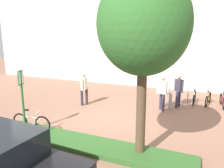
{
  "coord_description": "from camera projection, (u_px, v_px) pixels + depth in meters",
  "views": [
    {
      "loc": [
        3.79,
        -8.04,
        3.54
      ],
      "look_at": [
        -0.33,
        1.47,
        1.3
      ],
      "focal_mm": 34.75,
      "sensor_mm": 36.0,
      "label": 1
    }
  ],
  "objects": [
    {
      "name": "ground_plane",
      "position": [
        106.0,
        120.0,
        9.43
      ],
      "size": [
        60.0,
        60.0,
        0.0
      ],
      "primitive_type": "plane",
      "color": "#936651"
    },
    {
      "name": "building_facade",
      "position": [
        151.0,
        16.0,
        15.18
      ],
      "size": [
        28.0,
        1.2,
        10.0
      ],
      "primitive_type": "cube",
      "color": "silver",
      "rests_on": "ground"
    },
    {
      "name": "planter_strip",
      "position": [
        86.0,
        144.0,
        7.15
      ],
      "size": [
        7.0,
        1.1,
        0.16
      ],
      "primitive_type": "cube",
      "color": "#336028",
      "rests_on": "ground"
    },
    {
      "name": "tree_sidewalk",
      "position": [
        144.0,
        26.0,
        5.81
      ],
      "size": [
        2.54,
        2.54,
        5.28
      ],
      "color": "brown",
      "rests_on": "ground"
    },
    {
      "name": "parking_sign_post",
      "position": [
        22.0,
        93.0,
        7.86
      ],
      "size": [
        0.13,
        0.35,
        2.4
      ],
      "color": "#2D7238",
      "rests_on": "ground"
    },
    {
      "name": "bike_at_sign",
      "position": [
        31.0,
        122.0,
        8.29
      ],
      "size": [
        1.68,
        0.42,
        0.86
      ],
      "color": "black",
      "rests_on": "ground"
    },
    {
      "name": "bike_rack_cluster",
      "position": [
        208.0,
        99.0,
        11.47
      ],
      "size": [
        2.11,
        1.6,
        0.83
      ],
      "color": "#99999E",
      "rests_on": "ground"
    },
    {
      "name": "bollard_steel",
      "position": [
        170.0,
        101.0,
        10.73
      ],
      "size": [
        0.16,
        0.16,
        0.9
      ],
      "primitive_type": "cylinder",
      "color": "#ADADB2",
      "rests_on": "ground"
    },
    {
      "name": "person_casual_tan",
      "position": [
        84.0,
        87.0,
        11.38
      ],
      "size": [
        0.32,
        0.6,
        1.72
      ],
      "color": "#2D2D38",
      "rests_on": "ground"
    },
    {
      "name": "person_shirt_blue",
      "position": [
        163.0,
        91.0,
        10.53
      ],
      "size": [
        0.61,
        0.37,
        1.72
      ],
      "color": "#383342",
      "rests_on": "ground"
    },
    {
      "name": "person_suited_navy",
      "position": [
        179.0,
        89.0,
        10.99
      ],
      "size": [
        0.47,
        0.48,
        1.72
      ],
      "color": "#383342",
      "rests_on": "ground"
    }
  ]
}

